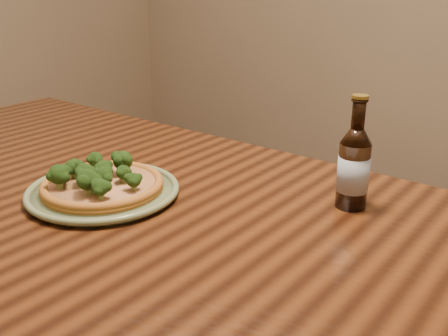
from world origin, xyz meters
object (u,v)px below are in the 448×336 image
Objects in this scene: table at (97,228)px; plate at (103,191)px; pizza at (101,183)px; beer_bottle at (354,167)px.

plate reaches higher than table.
table is 0.11m from plate.
beer_bottle is (0.42, 0.26, 0.05)m from pizza.
table is 6.52× the size of pizza.
pizza is at bearing -16.53° from table.
table is 5.18× the size of plate.
beer_bottle is at bearing 28.07° from table.
table is 0.13m from pizza.
table is 7.27× the size of beer_bottle.
pizza is at bearing -106.94° from plate.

